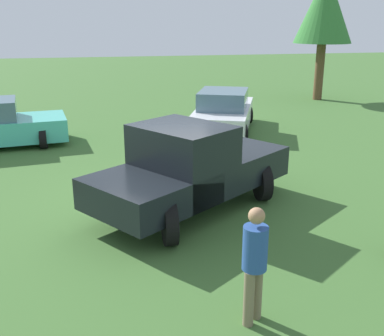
{
  "coord_description": "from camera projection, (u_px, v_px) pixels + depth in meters",
  "views": [
    {
      "loc": [
        -9.34,
        1.22,
        3.81
      ],
      "look_at": [
        -0.58,
        -0.61,
        0.9
      ],
      "focal_mm": 43.24,
      "sensor_mm": 36.0,
      "label": 1
    }
  ],
  "objects": [
    {
      "name": "sedan_near",
      "position": [
        223.0,
        113.0,
        16.05
      ],
      "size": [
        4.86,
        3.34,
        1.47
      ],
      "rotation": [
        0.0,
        0.0,
        5.9
      ],
      "color": "black",
      "rests_on": "ground_plane"
    },
    {
      "name": "person_visitor",
      "position": [
        255.0,
        260.0,
        5.83
      ],
      "size": [
        0.45,
        0.45,
        1.62
      ],
      "rotation": [
        0.0,
        0.0,
        0.69
      ],
      "color": "#7A6B51",
      "rests_on": "ground_plane"
    },
    {
      "name": "tree_back_right",
      "position": [
        325.0,
        8.0,
        21.38
      ],
      "size": [
        2.7,
        2.7,
        5.93
      ],
      "color": "brown",
      "rests_on": "ground_plane"
    },
    {
      "name": "ground_plane",
      "position": [
        159.0,
        201.0,
        10.11
      ],
      "size": [
        80.0,
        80.0,
        0.0
      ],
      "primitive_type": "plane",
      "color": "#3D662D"
    },
    {
      "name": "pickup_truck",
      "position": [
        188.0,
        167.0,
        9.32
      ],
      "size": [
        4.1,
        4.7,
        1.83
      ],
      "rotation": [
        0.0,
        0.0,
        5.34
      ],
      "color": "black",
      "rests_on": "ground_plane"
    }
  ]
}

